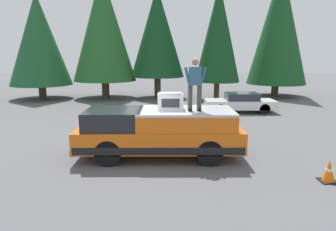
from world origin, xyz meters
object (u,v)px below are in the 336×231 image
Objects in this scene: pickup_truck at (159,132)px; traffic_cone at (329,172)px; compressor_unit at (170,101)px; person_on_truck_bed at (195,83)px; parked_car_white at (240,103)px.

traffic_cone is (-2.17, -4.73, -0.58)m from pickup_truck.
compressor_unit is (0.06, -0.37, 1.05)m from pickup_truck.
pickup_truck is at bearing 65.37° from traffic_cone.
pickup_truck is 2.05m from person_on_truck_bed.
person_on_truck_bed is 0.41× the size of parked_car_white.
pickup_truck is 9.56m from parked_car_white.
traffic_cone is at bearing -118.59° from person_on_truck_bed.
compressor_unit reaches higher than pickup_truck.
person_on_truck_bed is at bearing 61.41° from traffic_cone.
parked_car_white is 6.61× the size of traffic_cone.
parked_car_white is (8.28, -4.29, -1.35)m from compressor_unit.
compressor_unit reaches higher than traffic_cone.
person_on_truck_bed is (-0.22, -1.16, 1.68)m from pickup_truck.
parked_car_white is (8.34, -4.66, -0.29)m from pickup_truck.
pickup_truck is 1.12m from compressor_unit.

